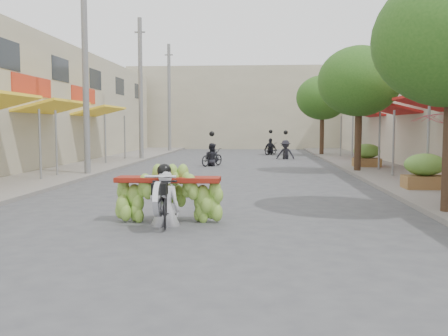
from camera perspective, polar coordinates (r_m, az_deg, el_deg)
ground at (r=7.43m, az=-6.38°, el=-10.59°), size 120.00×120.00×0.00m
sidewalk_left at (r=23.63m, az=-16.57°, el=0.01°), size 4.00×60.00×0.12m
sidewalk_right at (r=22.84m, az=18.45°, el=-0.20°), size 4.00×60.00×0.12m
far_building at (r=45.08m, az=2.38°, el=6.79°), size 20.00×6.00×7.00m
utility_pole_mid at (r=20.29m, az=-15.56°, el=10.48°), size 0.60×0.24×8.00m
utility_pole_far at (r=28.90m, az=-9.51°, el=8.86°), size 0.60×0.24×8.00m
utility_pole_back at (r=37.70m, az=-6.28°, el=7.94°), size 0.60×0.24×8.00m
street_tree_mid at (r=21.51m, az=15.20°, el=9.51°), size 3.40×3.40×5.25m
street_tree_far at (r=33.34m, az=11.18°, el=7.87°), size 3.40×3.40×5.25m
produce_crate_mid at (r=15.86m, az=21.98°, el=-0.06°), size 1.20×0.88×1.16m
produce_crate_far at (r=23.58m, az=16.00°, el=1.60°), size 1.20×0.88×1.16m
banana_motorbike at (r=10.06m, az=-6.60°, el=-2.49°), size 2.20×1.85×2.07m
market_umbrella at (r=14.16m, az=24.05°, el=6.09°), size 2.17×2.17×1.56m
pedestrian at (r=24.39m, az=15.73°, el=2.46°), size 1.03×0.80×1.83m
bg_motorbike_a at (r=24.46m, az=-1.40°, el=2.00°), size 1.26×1.61×1.95m
bg_motorbike_b at (r=29.72m, az=7.05°, el=2.70°), size 1.15×1.59×1.95m
bg_motorbike_c at (r=34.21m, az=5.35°, el=2.92°), size 1.17×1.52×1.95m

